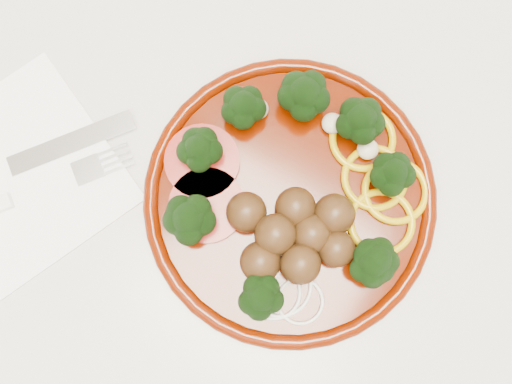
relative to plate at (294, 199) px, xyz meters
The scene contains 3 objects.
counter 0.47m from the plate, 140.75° to the right, with size 2.40×0.60×0.90m.
plate is the anchor object (origin of this frame).
napkin 0.26m from the plate, 155.10° to the right, with size 0.17×0.17×0.00m, color white.
Camera 1 is at (0.02, 1.63, 1.49)m, focal length 45.00 mm.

